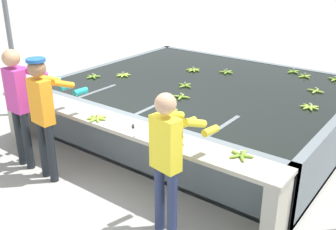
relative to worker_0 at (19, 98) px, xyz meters
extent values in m
plane|color=#A3A099|center=(1.34, 0.31, -1.04)|extent=(80.00, 80.00, 0.00)
cube|color=slate|center=(1.34, 2.70, -1.01)|extent=(4.62, 3.87, 0.06)
cube|color=slate|center=(1.34, 0.82, -0.62)|extent=(4.62, 0.12, 0.84)
cube|color=slate|center=(1.34, 4.57, -0.62)|extent=(4.62, 0.12, 0.84)
cube|color=slate|center=(-0.91, 2.70, -0.62)|extent=(0.12, 3.87, 0.84)
cube|color=black|center=(1.34, 2.70, -0.60)|extent=(4.38, 3.63, 0.77)
cube|color=slate|center=(0.18, 1.28, -0.62)|extent=(0.06, 0.80, 0.84)
cube|color=slate|center=(1.34, 1.28, -0.62)|extent=(0.06, 0.80, 0.84)
cube|color=slate|center=(2.50, 1.28, -0.62)|extent=(0.06, 0.80, 0.84)
cube|color=#A8A393|center=(1.34, 0.54, -0.23)|extent=(4.62, 0.45, 0.05)
cube|color=#A8A393|center=(-0.87, 0.54, -0.65)|extent=(0.16, 0.41, 0.79)
cube|color=#A8A393|center=(3.55, 0.54, -0.65)|extent=(0.16, 0.41, 0.79)
cylinder|color=#1E2328|center=(-0.10, -0.03, -0.61)|extent=(0.11, 0.11, 0.86)
cylinder|color=#1E2328|center=(0.10, -0.04, -0.61)|extent=(0.11, 0.11, 0.86)
cube|color=#BC388E|center=(0.00, -0.03, 0.12)|extent=(0.33, 0.18, 0.61)
sphere|color=tan|center=(0.00, -0.03, 0.57)|extent=(0.23, 0.23, 0.23)
cylinder|color=#BC388E|center=(-0.15, 0.22, 0.34)|extent=(0.09, 0.31, 0.18)
cylinder|color=#1EA3AD|center=(-0.14, 0.47, 0.17)|extent=(0.09, 0.20, 0.08)
cylinder|color=#BC388E|center=(0.17, 0.21, 0.34)|extent=(0.09, 0.31, 0.18)
cylinder|color=#1EA3AD|center=(0.18, 0.46, 0.17)|extent=(0.09, 0.20, 0.08)
cylinder|color=#1E2328|center=(0.46, -0.04, -0.63)|extent=(0.11, 0.11, 0.83)
cylinder|color=#1E2328|center=(0.66, -0.06, -0.63)|extent=(0.11, 0.11, 0.83)
cube|color=orange|center=(0.56, -0.05, 0.09)|extent=(0.33, 0.20, 0.59)
sphere|color=#896042|center=(0.56, -0.05, 0.52)|extent=(0.23, 0.23, 0.23)
cylinder|color=#1E5199|center=(0.56, -0.05, 0.63)|extent=(0.24, 0.24, 0.04)
cylinder|color=orange|center=(0.43, 0.22, 0.30)|extent=(0.11, 0.32, 0.18)
cylinder|color=teal|center=(0.45, 0.46, 0.13)|extent=(0.10, 0.21, 0.08)
cylinder|color=orange|center=(0.74, 0.19, 0.30)|extent=(0.11, 0.32, 0.18)
cylinder|color=teal|center=(0.77, 0.44, 0.13)|extent=(0.10, 0.21, 0.08)
cylinder|color=navy|center=(2.44, 0.01, -0.64)|extent=(0.11, 0.11, 0.81)
cylinder|color=navy|center=(2.63, -0.03, -0.64)|extent=(0.11, 0.11, 0.81)
cube|color=yellow|center=(2.53, -0.01, 0.06)|extent=(0.34, 0.22, 0.58)
sphere|color=tan|center=(2.53, -0.01, 0.48)|extent=(0.22, 0.22, 0.22)
cylinder|color=yellow|center=(2.42, 0.26, 0.26)|extent=(0.13, 0.32, 0.18)
cylinder|color=gold|center=(2.46, 0.51, 0.09)|extent=(0.12, 0.21, 0.08)
cylinder|color=yellow|center=(2.73, 0.21, 0.26)|extent=(0.13, 0.32, 0.18)
cylinder|color=gold|center=(2.78, 0.46, 0.09)|extent=(0.12, 0.21, 0.08)
ellipsoid|color=#75A333|center=(1.72, 1.17, -0.19)|extent=(0.09, 0.17, 0.04)
ellipsoid|color=#75A333|center=(1.79, 1.19, -0.19)|extent=(0.16, 0.13, 0.04)
ellipsoid|color=#75A333|center=(1.79, 1.25, -0.19)|extent=(0.16, 0.12, 0.04)
ellipsoid|color=#75A333|center=(1.73, 1.28, -0.19)|extent=(0.08, 0.17, 0.04)
ellipsoid|color=#75A333|center=(1.69, 1.23, -0.19)|extent=(0.17, 0.04, 0.04)
cylinder|color=tan|center=(1.74, 1.22, -0.15)|extent=(0.03, 0.03, 0.04)
ellipsoid|color=#8CB738|center=(0.79, 3.24, -0.19)|extent=(0.12, 0.16, 0.04)
ellipsoid|color=#8CB738|center=(0.74, 3.24, -0.19)|extent=(0.09, 0.17, 0.04)
ellipsoid|color=#8CB738|center=(0.70, 3.21, -0.19)|extent=(0.17, 0.09, 0.04)
ellipsoid|color=#8CB738|center=(0.71, 3.16, -0.19)|extent=(0.16, 0.12, 0.04)
ellipsoid|color=#8CB738|center=(0.75, 3.14, -0.19)|extent=(0.05, 0.17, 0.04)
ellipsoid|color=#8CB738|center=(0.80, 3.15, -0.19)|extent=(0.15, 0.15, 0.04)
ellipsoid|color=#8CB738|center=(0.81, 3.20, -0.19)|extent=(0.17, 0.06, 0.04)
cylinder|color=tan|center=(0.76, 3.19, -0.15)|extent=(0.03, 0.03, 0.04)
ellipsoid|color=#7FAD33|center=(1.47, 1.76, -0.19)|extent=(0.09, 0.17, 0.04)
ellipsoid|color=#7FAD33|center=(1.50, 1.83, -0.19)|extent=(0.17, 0.09, 0.04)
ellipsoid|color=#7FAD33|center=(1.43, 1.87, -0.19)|extent=(0.09, 0.17, 0.04)
ellipsoid|color=#7FAD33|center=(1.40, 1.80, -0.19)|extent=(0.17, 0.09, 0.04)
cylinder|color=tan|center=(1.45, 1.81, -0.15)|extent=(0.03, 0.03, 0.04)
ellipsoid|color=#9EC642|center=(3.06, 3.33, -0.19)|extent=(0.17, 0.04, 0.04)
ellipsoid|color=#9EC642|center=(3.00, 3.38, -0.19)|extent=(0.04, 0.17, 0.04)
ellipsoid|color=#9EC642|center=(2.95, 3.33, -0.19)|extent=(0.17, 0.04, 0.04)
ellipsoid|color=#9EC642|center=(3.00, 3.27, -0.19)|extent=(0.04, 0.17, 0.04)
cylinder|color=tan|center=(3.00, 3.33, -0.15)|extent=(0.03, 0.03, 0.04)
ellipsoid|color=#75A333|center=(1.19, 2.36, -0.19)|extent=(0.06, 0.17, 0.04)
ellipsoid|color=#75A333|center=(1.12, 2.32, -0.19)|extent=(0.17, 0.06, 0.04)
ellipsoid|color=#75A333|center=(1.17, 2.25, -0.19)|extent=(0.06, 0.17, 0.04)
ellipsoid|color=#75A333|center=(1.23, 2.30, -0.19)|extent=(0.17, 0.06, 0.04)
cylinder|color=tan|center=(1.18, 2.31, -0.15)|extent=(0.03, 0.03, 0.04)
ellipsoid|color=#75A333|center=(1.28, 3.48, -0.19)|extent=(0.16, 0.13, 0.04)
ellipsoid|color=#75A333|center=(1.28, 3.41, -0.19)|extent=(0.16, 0.12, 0.04)
ellipsoid|color=#75A333|center=(1.34, 3.39, -0.19)|extent=(0.08, 0.17, 0.04)
ellipsoid|color=#75A333|center=(1.38, 3.44, -0.19)|extent=(0.17, 0.04, 0.04)
ellipsoid|color=#75A333|center=(1.35, 3.49, -0.19)|extent=(0.09, 0.17, 0.04)
cylinder|color=tan|center=(1.33, 3.44, -0.15)|extent=(0.03, 0.03, 0.04)
ellipsoid|color=#9EC642|center=(3.15, 2.50, -0.19)|extent=(0.09, 0.17, 0.04)
ellipsoid|color=#9EC642|center=(3.20, 2.51, -0.19)|extent=(0.12, 0.16, 0.04)
ellipsoid|color=#9EC642|center=(3.22, 2.55, -0.19)|extent=(0.17, 0.06, 0.04)
ellipsoid|color=#9EC642|center=(3.21, 2.59, -0.19)|extent=(0.15, 0.14, 0.04)
ellipsoid|color=#9EC642|center=(3.16, 2.61, -0.19)|extent=(0.05, 0.17, 0.04)
ellipsoid|color=#9EC642|center=(3.12, 2.58, -0.19)|extent=(0.16, 0.12, 0.04)
ellipsoid|color=#9EC642|center=(3.11, 2.54, -0.19)|extent=(0.17, 0.09, 0.04)
cylinder|color=tan|center=(3.17, 2.55, -0.15)|extent=(0.03, 0.03, 0.04)
ellipsoid|color=#7FAD33|center=(3.02, 4.18, -0.19)|extent=(0.17, 0.07, 0.04)
ellipsoid|color=#7FAD33|center=(3.07, 4.11, -0.19)|extent=(0.07, 0.17, 0.04)
cylinder|color=tan|center=(3.08, 4.16, -0.15)|extent=(0.03, 0.03, 0.04)
ellipsoid|color=#75A333|center=(-0.39, 1.79, -0.19)|extent=(0.15, 0.14, 0.04)
ellipsoid|color=#75A333|center=(-0.46, 1.80, -0.19)|extent=(0.11, 0.17, 0.04)
ellipsoid|color=#75A333|center=(-0.49, 1.74, -0.19)|extent=(0.17, 0.06, 0.04)
ellipsoid|color=#75A333|center=(-0.44, 1.70, -0.19)|extent=(0.07, 0.17, 0.04)
ellipsoid|color=#75A333|center=(-0.38, 1.73, -0.19)|extent=(0.17, 0.11, 0.04)
cylinder|color=tan|center=(-0.43, 1.75, -0.15)|extent=(0.03, 0.03, 0.04)
ellipsoid|color=#8CB738|center=(2.54, 4.07, -0.19)|extent=(0.16, 0.12, 0.04)
ellipsoid|color=#8CB738|center=(2.55, 4.00, -0.19)|extent=(0.12, 0.16, 0.04)
ellipsoid|color=#8CB738|center=(2.63, 4.01, -0.19)|extent=(0.16, 0.12, 0.04)
ellipsoid|color=#8CB738|center=(2.61, 4.09, -0.19)|extent=(0.12, 0.16, 0.04)
cylinder|color=tan|center=(2.58, 4.04, -0.15)|extent=(0.03, 0.03, 0.04)
ellipsoid|color=#75A333|center=(2.28, 4.16, -0.19)|extent=(0.11, 0.17, 0.04)
ellipsoid|color=#75A333|center=(2.36, 4.19, -0.19)|extent=(0.17, 0.11, 0.04)
ellipsoid|color=#75A333|center=(2.34, 4.26, -0.19)|extent=(0.11, 0.17, 0.04)
ellipsoid|color=#75A333|center=(2.26, 4.24, -0.19)|extent=(0.17, 0.11, 0.04)
cylinder|color=tan|center=(2.31, 4.21, -0.15)|extent=(0.03, 0.03, 0.04)
ellipsoid|color=#9EC642|center=(-0.09, 2.10, -0.19)|extent=(0.10, 0.17, 0.04)
ellipsoid|color=#9EC642|center=(-0.04, 2.10, -0.19)|extent=(0.11, 0.17, 0.04)
ellipsoid|color=#9EC642|center=(-0.01, 2.14, -0.19)|extent=(0.17, 0.06, 0.04)
ellipsoid|color=#9EC642|center=(-0.03, 2.18, -0.19)|extent=(0.15, 0.14, 0.04)
ellipsoid|color=#9EC642|center=(-0.07, 2.20, -0.19)|extent=(0.04, 0.17, 0.04)
ellipsoid|color=#9EC642|center=(-0.11, 2.18, -0.19)|extent=(0.16, 0.13, 0.04)
ellipsoid|color=#9EC642|center=(-0.12, 2.13, -0.19)|extent=(0.17, 0.08, 0.04)
cylinder|color=tan|center=(-0.07, 2.15, -0.15)|extent=(0.03, 0.03, 0.04)
ellipsoid|color=#8CB738|center=(1.08, 0.48, -0.18)|extent=(0.10, 0.17, 0.04)
ellipsoid|color=#8CB738|center=(1.03, 0.48, -0.18)|extent=(0.11, 0.17, 0.04)
ellipsoid|color=#8CB738|center=(1.00, 0.44, -0.18)|extent=(0.17, 0.06, 0.04)
ellipsoid|color=#8CB738|center=(1.01, 0.40, -0.18)|extent=(0.15, 0.14, 0.04)
ellipsoid|color=#8CB738|center=(1.06, 0.38, -0.18)|extent=(0.04, 0.17, 0.04)
ellipsoid|color=#8CB738|center=(1.10, 0.40, -0.18)|extent=(0.16, 0.13, 0.04)
ellipsoid|color=#8CB738|center=(1.11, 0.45, -0.18)|extent=(0.17, 0.08, 0.04)
cylinder|color=tan|center=(1.06, 0.43, -0.15)|extent=(0.03, 0.03, 0.04)
ellipsoid|color=#7FAD33|center=(3.11, 0.66, -0.18)|extent=(0.17, 0.09, 0.04)
ellipsoid|color=#7FAD33|center=(3.06, 0.69, -0.18)|extent=(0.04, 0.17, 0.04)
ellipsoid|color=#7FAD33|center=(3.01, 0.65, -0.18)|extent=(0.17, 0.08, 0.04)
ellipsoid|color=#7FAD33|center=(3.03, 0.59, -0.18)|extent=(0.12, 0.16, 0.04)
ellipsoid|color=#7FAD33|center=(3.10, 0.60, -0.18)|extent=(0.13, 0.16, 0.04)
cylinder|color=tan|center=(3.06, 0.64, -0.15)|extent=(0.03, 0.03, 0.04)
ellipsoid|color=#7FAD33|center=(2.16, 0.62, -0.18)|extent=(0.13, 0.16, 0.04)
ellipsoid|color=#7FAD33|center=(2.15, 0.55, -0.18)|extent=(0.16, 0.13, 0.04)
ellipsoid|color=#7FAD33|center=(2.23, 0.54, -0.18)|extent=(0.13, 0.16, 0.04)
ellipsoid|color=#7FAD33|center=(2.24, 0.61, -0.18)|extent=(0.16, 0.13, 0.04)
cylinder|color=tan|center=(2.20, 0.58, -0.15)|extent=(0.03, 0.03, 0.04)
cube|color=silver|center=(1.74, 0.39, -0.19)|extent=(0.16, 0.16, 0.00)
cube|color=black|center=(1.60, 0.54, -0.19)|extent=(0.09, 0.09, 0.02)
cube|color=silver|center=(-0.09, 0.50, -0.19)|extent=(0.17, 0.16, 0.00)
cube|color=black|center=(-0.23, 0.64, -0.19)|extent=(0.09, 0.09, 0.02)
cylinder|color=slate|center=(-1.84, 1.10, 0.56)|extent=(0.09, 0.09, 3.20)
camera|label=1|loc=(4.69, -2.84, 1.81)|focal=42.00mm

